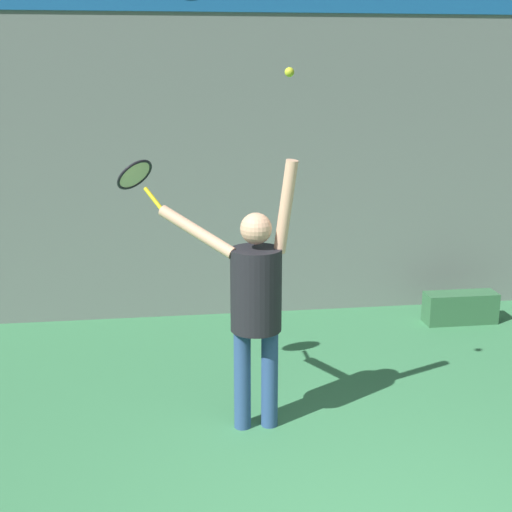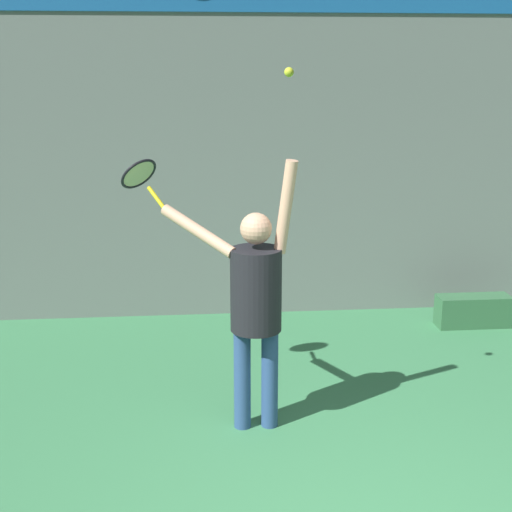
{
  "view_description": "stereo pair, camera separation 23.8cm",
  "coord_description": "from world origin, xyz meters",
  "px_view_note": "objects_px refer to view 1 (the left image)",
  "views": [
    {
      "loc": [
        -1.34,
        -3.1,
        2.74
      ],
      "look_at": [
        -0.66,
        1.91,
        1.38
      ],
      "focal_mm": 50.0,
      "sensor_mm": 36.0,
      "label": 1
    },
    {
      "loc": [
        -1.1,
        -3.12,
        2.74
      ],
      "look_at": [
        -0.66,
        1.91,
        1.38
      ],
      "focal_mm": 50.0,
      "sensor_mm": 36.0,
      "label": 2
    }
  ],
  "objects_px": {
    "tennis_racket": "(136,177)",
    "equipment_bag": "(460,308)",
    "tennis_player": "(255,296)",
    "tennis_ball": "(289,72)"
  },
  "relations": [
    {
      "from": "tennis_player",
      "to": "tennis_racket",
      "type": "relative_size",
      "value": 4.92
    },
    {
      "from": "tennis_player",
      "to": "tennis_racket",
      "type": "distance_m",
      "value": 1.33
    },
    {
      "from": "tennis_ball",
      "to": "equipment_bag",
      "type": "distance_m",
      "value": 4.02
    },
    {
      "from": "tennis_ball",
      "to": "tennis_player",
      "type": "bearing_deg",
      "value": 154.83
    },
    {
      "from": "tennis_racket",
      "to": "tennis_player",
      "type": "bearing_deg",
      "value": -35.27
    },
    {
      "from": "tennis_racket",
      "to": "equipment_bag",
      "type": "xyz_separation_m",
      "value": [
        3.4,
        1.4,
        -1.72
      ]
    },
    {
      "from": "tennis_player",
      "to": "equipment_bag",
      "type": "distance_m",
      "value": 3.36
    },
    {
      "from": "tennis_player",
      "to": "tennis_ball",
      "type": "relative_size",
      "value": 31.87
    },
    {
      "from": "tennis_player",
      "to": "tennis_ball",
      "type": "xyz_separation_m",
      "value": [
        0.22,
        -0.11,
        1.62
      ]
    },
    {
      "from": "tennis_racket",
      "to": "tennis_ball",
      "type": "distance_m",
      "value": 1.52
    }
  ]
}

